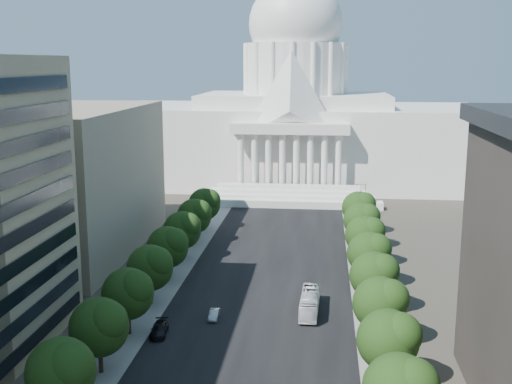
% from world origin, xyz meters
% --- Properties ---
extents(road_asphalt, '(30.00, 260.00, 0.01)m').
position_xyz_m(road_asphalt, '(0.00, 90.00, 0.00)').
color(road_asphalt, black).
rests_on(road_asphalt, ground).
extents(sidewalk_left, '(8.00, 260.00, 0.02)m').
position_xyz_m(sidewalk_left, '(-19.00, 90.00, 0.00)').
color(sidewalk_left, gray).
rests_on(sidewalk_left, ground).
extents(sidewalk_right, '(8.00, 260.00, 0.02)m').
position_xyz_m(sidewalk_right, '(19.00, 90.00, 0.00)').
color(sidewalk_right, gray).
rests_on(sidewalk_right, ground).
extents(capitol, '(120.00, 56.00, 73.00)m').
position_xyz_m(capitol, '(0.00, 184.89, 20.01)').
color(capitol, white).
rests_on(capitol, ground).
extents(office_block_left_far, '(38.00, 52.00, 30.00)m').
position_xyz_m(office_block_left_far, '(-48.00, 100.00, 15.00)').
color(office_block_left_far, gray).
rests_on(office_block_left_far, ground).
extents(tree_l_c, '(7.79, 7.60, 9.97)m').
position_xyz_m(tree_l_c, '(-17.66, 35.81, 6.45)').
color(tree_l_c, '#33261C').
rests_on(tree_l_c, ground).
extents(tree_l_d, '(7.79, 7.60, 9.97)m').
position_xyz_m(tree_l_d, '(-17.66, 47.81, 6.45)').
color(tree_l_d, '#33261C').
rests_on(tree_l_d, ground).
extents(tree_l_e, '(7.79, 7.60, 9.97)m').
position_xyz_m(tree_l_e, '(-17.66, 59.81, 6.45)').
color(tree_l_e, '#33261C').
rests_on(tree_l_e, ground).
extents(tree_l_f, '(7.79, 7.60, 9.97)m').
position_xyz_m(tree_l_f, '(-17.66, 71.81, 6.45)').
color(tree_l_f, '#33261C').
rests_on(tree_l_f, ground).
extents(tree_l_g, '(7.79, 7.60, 9.97)m').
position_xyz_m(tree_l_g, '(-17.66, 83.81, 6.45)').
color(tree_l_g, '#33261C').
rests_on(tree_l_g, ground).
extents(tree_l_h, '(7.79, 7.60, 9.97)m').
position_xyz_m(tree_l_h, '(-17.66, 95.81, 6.45)').
color(tree_l_h, '#33261C').
rests_on(tree_l_h, ground).
extents(tree_l_i, '(7.79, 7.60, 9.97)m').
position_xyz_m(tree_l_i, '(-17.66, 107.81, 6.45)').
color(tree_l_i, '#33261C').
rests_on(tree_l_i, ground).
extents(tree_l_j, '(7.79, 7.60, 9.97)m').
position_xyz_m(tree_l_j, '(-17.66, 119.81, 6.45)').
color(tree_l_j, '#33261C').
rests_on(tree_l_j, ground).
extents(tree_r_d, '(7.79, 7.60, 9.97)m').
position_xyz_m(tree_r_d, '(18.34, 47.81, 6.45)').
color(tree_r_d, '#33261C').
rests_on(tree_r_d, ground).
extents(tree_r_e, '(7.79, 7.60, 9.97)m').
position_xyz_m(tree_r_e, '(18.34, 59.81, 6.45)').
color(tree_r_e, '#33261C').
rests_on(tree_r_e, ground).
extents(tree_r_f, '(7.79, 7.60, 9.97)m').
position_xyz_m(tree_r_f, '(18.34, 71.81, 6.45)').
color(tree_r_f, '#33261C').
rests_on(tree_r_f, ground).
extents(tree_r_g, '(7.79, 7.60, 9.97)m').
position_xyz_m(tree_r_g, '(18.34, 83.81, 6.45)').
color(tree_r_g, '#33261C').
rests_on(tree_r_g, ground).
extents(tree_r_h, '(7.79, 7.60, 9.97)m').
position_xyz_m(tree_r_h, '(18.34, 95.81, 6.45)').
color(tree_r_h, '#33261C').
rests_on(tree_r_h, ground).
extents(tree_r_i, '(7.79, 7.60, 9.97)m').
position_xyz_m(tree_r_i, '(18.34, 107.81, 6.45)').
color(tree_r_i, '#33261C').
rests_on(tree_r_i, ground).
extents(tree_r_j, '(7.79, 7.60, 9.97)m').
position_xyz_m(tree_r_j, '(18.34, 119.81, 6.45)').
color(tree_r_j, '#33261C').
rests_on(tree_r_j, ground).
extents(streetlight_c, '(2.61, 0.44, 9.00)m').
position_xyz_m(streetlight_c, '(19.90, 60.00, 5.82)').
color(streetlight_c, gray).
rests_on(streetlight_c, ground).
extents(streetlight_d, '(2.61, 0.44, 9.00)m').
position_xyz_m(streetlight_d, '(19.90, 85.00, 5.82)').
color(streetlight_d, gray).
rests_on(streetlight_d, ground).
extents(streetlight_e, '(2.61, 0.44, 9.00)m').
position_xyz_m(streetlight_e, '(19.90, 110.00, 5.82)').
color(streetlight_e, gray).
rests_on(streetlight_e, ground).
extents(streetlight_f, '(2.61, 0.44, 9.00)m').
position_xyz_m(streetlight_f, '(19.90, 135.00, 5.82)').
color(streetlight_f, gray).
rests_on(streetlight_f, ground).
extents(car_silver, '(1.53, 4.11, 1.34)m').
position_xyz_m(car_silver, '(-6.56, 66.83, 0.67)').
color(car_silver, '#A4A7AC').
rests_on(car_silver, ground).
extents(car_dark_b, '(2.81, 5.77, 1.62)m').
position_xyz_m(car_dark_b, '(-13.50, 60.07, 0.81)').
color(car_dark_b, black).
rests_on(car_dark_b, ground).
extents(city_bus, '(3.11, 11.78, 3.26)m').
position_xyz_m(city_bus, '(8.11, 70.95, 1.63)').
color(city_bus, silver).
rests_on(city_bus, ground).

